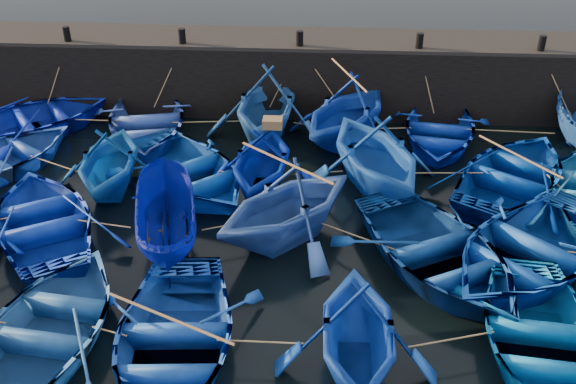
{
  "coord_description": "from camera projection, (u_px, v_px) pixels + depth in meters",
  "views": [
    {
      "loc": [
        0.91,
        -11.48,
        9.63
      ],
      "look_at": [
        0.0,
        3.2,
        0.7
      ],
      "focal_mm": 40.0,
      "sensor_mm": 36.0,
      "label": 1
    }
  ],
  "objects": [
    {
      "name": "ground",
      "position": [
        279.0,
        289.0,
        14.84
      ],
      "size": [
        120.0,
        120.0,
        0.0
      ],
      "primitive_type": "plane",
      "color": "black",
      "rests_on": "ground"
    },
    {
      "name": "quay_wall",
      "position": [
        300.0,
        74.0,
        23.15
      ],
      "size": [
        26.0,
        2.5,
        2.5
      ],
      "primitive_type": "cube",
      "color": "black",
      "rests_on": "ground"
    },
    {
      "name": "quay_top",
      "position": [
        301.0,
        39.0,
        22.47
      ],
      "size": [
        26.0,
        2.5,
        0.12
      ],
      "primitive_type": "cube",
      "color": "black",
      "rests_on": "quay_wall"
    },
    {
      "name": "bollard_0",
      "position": [
        67.0,
        34.0,
        21.96
      ],
      "size": [
        0.24,
        0.24,
        0.5
      ],
      "primitive_type": "cylinder",
      "color": "black",
      "rests_on": "quay_top"
    },
    {
      "name": "bollard_1",
      "position": [
        182.0,
        36.0,
        21.75
      ],
      "size": [
        0.24,
        0.24,
        0.5
      ],
      "primitive_type": "cylinder",
      "color": "black",
      "rests_on": "quay_top"
    },
    {
      "name": "bollard_2",
      "position": [
        300.0,
        38.0,
        21.54
      ],
      "size": [
        0.24,
        0.24,
        0.5
      ],
      "primitive_type": "cylinder",
      "color": "black",
      "rests_on": "quay_top"
    },
    {
      "name": "bollard_3",
      "position": [
        420.0,
        41.0,
        21.33
      ],
      "size": [
        0.24,
        0.24,
        0.5
      ],
      "primitive_type": "cylinder",
      "color": "black",
      "rests_on": "quay_top"
    },
    {
      "name": "bollard_4",
      "position": [
        542.0,
        43.0,
        21.12
      ],
      "size": [
        0.24,
        0.24,
        0.5
      ],
      "primitive_type": "cylinder",
      "color": "black",
      "rests_on": "quay_top"
    },
    {
      "name": "boat_0",
      "position": [
        34.0,
        118.0,
        21.6
      ],
      "size": [
        6.47,
        6.22,
        1.09
      ],
      "primitive_type": "imported",
      "rotation": [
        0.0,
        0.0,
        2.24
      ],
      "color": "#081DA2",
      "rests_on": "ground"
    },
    {
      "name": "boat_1",
      "position": [
        145.0,
        121.0,
        21.35
      ],
      "size": [
        4.99,
        6.13,
        1.12
      ],
      "primitive_type": "imported",
      "rotation": [
        0.0,
        0.0,
        0.23
      ],
      "color": "#2B4AAA",
      "rests_on": "ground"
    },
    {
      "name": "boat_2",
      "position": [
        266.0,
        103.0,
        21.01
      ],
      "size": [
        4.31,
        4.91,
        2.44
      ],
      "primitive_type": "imported",
      "rotation": [
        0.0,
        0.0,
        -0.07
      ],
      "color": "#205696",
      "rests_on": "ground"
    },
    {
      "name": "boat_3",
      "position": [
        347.0,
        110.0,
        20.62
      ],
      "size": [
        5.63,
        5.84,
        2.36
      ],
      "primitive_type": "imported",
      "rotation": [
        0.0,
        0.0,
        -0.54
      ],
      "color": "#0E37AF",
      "rests_on": "ground"
    },
    {
      "name": "boat_4",
      "position": [
        439.0,
        130.0,
        20.93
      ],
      "size": [
        4.24,
        5.36,
        1.0
      ],
      "primitive_type": "imported",
      "rotation": [
        0.0,
        0.0,
        -0.17
      ],
      "color": "#082B98",
      "rests_on": "ground"
    },
    {
      "name": "boat_6",
      "position": [
        2.0,
        157.0,
        19.35
      ],
      "size": [
        5.55,
        5.91,
        1.0
      ],
      "primitive_type": "imported",
      "rotation": [
        0.0,
        0.0,
        2.54
      ],
      "color": "#1B45A5",
      "rests_on": "ground"
    },
    {
      "name": "boat_7",
      "position": [
        110.0,
        159.0,
        18.11
      ],
      "size": [
        3.61,
        4.11,
        2.04
      ],
      "primitive_type": "imported",
      "rotation": [
        0.0,
        0.0,
        3.21
      ],
      "color": "#0C4C97",
      "rests_on": "ground"
    },
    {
      "name": "boat_8",
      "position": [
        188.0,
        170.0,
        18.54
      ],
      "size": [
        6.2,
        6.4,
        1.08
      ],
      "primitive_type": "imported",
      "rotation": [
        0.0,
        0.0,
        0.69
      ],
      "color": "#0C4AB9",
      "rests_on": "ground"
    },
    {
      "name": "boat_9",
      "position": [
        263.0,
        159.0,
        18.12
      ],
      "size": [
        3.66,
        4.14,
        2.02
      ],
      "primitive_type": "imported",
      "rotation": [
        0.0,
        0.0,
        3.05
      ],
      "color": "#001D90",
      "rests_on": "ground"
    },
    {
      "name": "boat_10",
      "position": [
        376.0,
        151.0,
        18.08
      ],
      "size": [
        5.49,
        5.85,
        2.47
      ],
      "primitive_type": "imported",
      "rotation": [
        0.0,
        0.0,
        3.52
      ],
      "color": "blue",
      "rests_on": "ground"
    },
    {
      "name": "boat_11",
      "position": [
        515.0,
        174.0,
        18.35
      ],
      "size": [
        6.14,
        6.54,
        1.1
      ],
      "primitive_type": "imported",
      "rotation": [
        0.0,
        0.0,
        2.54
      ],
      "color": "navy",
      "rests_on": "ground"
    },
    {
      "name": "boat_14",
      "position": [
        44.0,
        220.0,
        16.37
      ],
      "size": [
        5.68,
        6.23,
        1.06
      ],
      "primitive_type": "imported",
      "rotation": [
        0.0,
        0.0,
        3.66
      ],
      "color": "#0B2DA9",
      "rests_on": "ground"
    },
    {
      "name": "boat_15",
      "position": [
        165.0,
        221.0,
        15.86
      ],
      "size": [
        2.42,
        4.27,
        1.56
      ],
      "primitive_type": "imported",
      "rotation": [
        0.0,
        0.0,
        3.38
      ],
      "color": "#000C77",
      "rests_on": "ground"
    },
    {
      "name": "boat_16",
      "position": [
        286.0,
        203.0,
        15.94
      ],
      "size": [
        5.61,
        5.6,
        2.24
      ],
      "primitive_type": "imported",
      "rotation": [
        0.0,
        0.0,
        -0.8
      ],
      "color": "#284F96",
      "rests_on": "ground"
    },
    {
      "name": "boat_17",
      "position": [
        438.0,
        252.0,
        15.12
      ],
      "size": [
        5.98,
        6.62,
        1.13
      ],
      "primitive_type": "imported",
      "rotation": [
        0.0,
        0.0,
        0.48
      ],
      "color": "navy",
      "rests_on": "ground"
    },
    {
      "name": "boat_18",
      "position": [
        529.0,
        249.0,
        15.19
      ],
      "size": [
        6.89,
        6.94,
        1.18
      ],
      "primitive_type": "imported",
      "rotation": [
        0.0,
        0.0,
        -0.76
      ],
      "color": "#083C93",
      "rests_on": "ground"
    },
    {
      "name": "boat_21",
      "position": [
        49.0,
        326.0,
        13.06
      ],
      "size": [
        4.09,
        5.32,
        1.03
      ],
      "primitive_type": "imported",
      "rotation": [
        0.0,
        0.0,
        3.02
      ],
      "color": "#1C4F8A",
      "rests_on": "ground"
    },
    {
      "name": "boat_22",
      "position": [
        172.0,
        339.0,
        12.73
      ],
      "size": [
        3.99,
        5.31,
        1.05
      ],
      "primitive_type": "imported",
      "rotation": [
        0.0,
        0.0,
        0.08
      ],
      "color": "#1142A6",
      "rests_on": "ground"
    },
    {
      "name": "boat_23",
      "position": [
        357.0,
        330.0,
        12.3
      ],
      "size": [
        3.28,
        3.79,
        1.96
      ],
      "primitive_type": "imported",
      "rotation": [
        0.0,
        0.0,
        0.02
      ],
      "color": "#0C3AA3",
      "rests_on": "ground"
    },
    {
      "name": "boat_24",
      "position": [
        539.0,
        336.0,
        12.84
      ],
      "size": [
        3.95,
        5.17,
        1.0
      ],
      "primitive_type": "imported",
      "rotation": [
        0.0,
        0.0,
        -0.11
      ],
      "color": "#045EB2",
      "rests_on": "ground"
    },
    {
      "name": "wooden_crate",
      "position": [
        273.0,
        123.0,
        17.52
      ],
      "size": [
        0.54,
        0.42,
        0.26
      ],
      "primitive_type": "cube",
      "color": "brown",
      "rests_on": "boat_9"
    },
    {
      "name": "mooring_ropes",
      "position": [
        299.0,
        158.0,
        18.49
      ],
      "size": [
        18.13,
        11.82,
        2.1
      ],
      "color": "tan",
      "rests_on": "ground"
    },
    {
      "name": "loose_oars",
      "position": [
        347.0,
        163.0,
        16.46
      ],
      "size": [
        10.65,
        11.95,
        1.37
      ],
      "color": "#99724C",
      "rests_on": "ground"
    }
  ]
}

